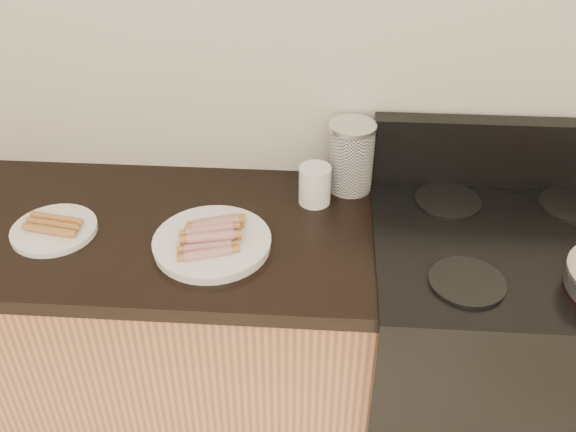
# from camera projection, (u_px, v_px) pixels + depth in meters

# --- Properties ---
(wall_back) EXTENTS (4.00, 0.04, 2.60)m
(wall_back) POSITION_uv_depth(u_px,v_px,m) (230.00, 41.00, 1.71)
(wall_back) COLOR silver
(wall_back) RESTS_ON ground
(cabinet_base) EXTENTS (2.20, 0.59, 0.86)m
(cabinet_base) POSITION_uv_depth(u_px,v_px,m) (10.00, 340.00, 2.01)
(cabinet_base) COLOR #AF6D47
(cabinet_base) RESTS_ON floor
(stove) EXTENTS (0.76, 0.65, 0.91)m
(stove) POSITION_uv_depth(u_px,v_px,m) (491.00, 363.00, 1.90)
(stove) COLOR black
(stove) RESTS_ON floor
(stove_panel) EXTENTS (0.76, 0.06, 0.20)m
(stove_panel) POSITION_uv_depth(u_px,v_px,m) (508.00, 153.00, 1.81)
(stove_panel) COLOR black
(stove_panel) RESTS_ON stove
(burner_near_left) EXTENTS (0.18, 0.18, 0.01)m
(burner_near_left) POSITION_uv_depth(u_px,v_px,m) (467.00, 282.00, 1.50)
(burner_near_left) COLOR black
(burner_near_left) RESTS_ON stove
(burner_far_left) EXTENTS (0.18, 0.18, 0.01)m
(burner_far_left) POSITION_uv_depth(u_px,v_px,m) (448.00, 201.00, 1.78)
(burner_far_left) COLOR black
(burner_far_left) RESTS_ON stove
(burner_far_right) EXTENTS (0.18, 0.18, 0.01)m
(burner_far_right) POSITION_uv_depth(u_px,v_px,m) (573.00, 205.00, 1.76)
(burner_far_right) COLOR black
(burner_far_right) RESTS_ON stove
(main_plate) EXTENTS (0.38, 0.38, 0.02)m
(main_plate) POSITION_uv_depth(u_px,v_px,m) (212.00, 244.00, 1.63)
(main_plate) COLOR silver
(main_plate) RESTS_ON counter_slab
(side_plate) EXTENTS (0.26, 0.26, 0.02)m
(side_plate) POSITION_uv_depth(u_px,v_px,m) (54.00, 230.00, 1.68)
(side_plate) COLOR white
(side_plate) RESTS_ON counter_slab
(hotdog_pile) EXTENTS (0.12, 0.19, 0.05)m
(hotdog_pile) POSITION_uv_depth(u_px,v_px,m) (211.00, 235.00, 1.61)
(hotdog_pile) COLOR maroon
(hotdog_pile) RESTS_ON main_plate
(plain_sausages) EXTENTS (0.14, 0.10, 0.02)m
(plain_sausages) POSITION_uv_depth(u_px,v_px,m) (53.00, 224.00, 1.67)
(plain_sausages) COLOR #D07545
(plain_sausages) RESTS_ON side_plate
(canister) EXTENTS (0.13, 0.13, 0.20)m
(canister) POSITION_uv_depth(u_px,v_px,m) (351.00, 157.00, 1.80)
(canister) COLOR white
(canister) RESTS_ON counter_slab
(mug) EXTENTS (0.11, 0.11, 0.11)m
(mug) POSITION_uv_depth(u_px,v_px,m) (315.00, 185.00, 1.77)
(mug) COLOR white
(mug) RESTS_ON counter_slab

